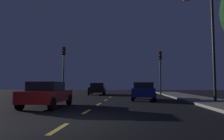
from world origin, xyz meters
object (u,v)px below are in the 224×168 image
(traffic_signal_right, at_px, (147,81))
(street_lamp_right, at_px, (224,50))
(car_oncoming_far, at_px, (88,106))
(car_adjacent_lane, at_px, (35,114))
(car_stopped_ahead, at_px, (123,109))
(traffic_signal_left, at_px, (65,82))

(traffic_signal_right, height_order, street_lamp_right, street_lamp_right)
(car_oncoming_far, xyz_separation_m, street_lamp_right, (9.99, -15.01, 3.28))
(car_oncoming_far, bearing_deg, car_adjacent_lane, -90.48)
(car_stopped_ahead, height_order, car_adjacent_lane, car_adjacent_lane)
(traffic_signal_left, relative_size, street_lamp_right, 0.79)
(traffic_signal_right, xyz_separation_m, car_oncoming_far, (-7.52, 2.71, -3.01))
(traffic_signal_right, xyz_separation_m, street_lamp_right, (2.47, -12.30, 0.27))
(car_adjacent_lane, xyz_separation_m, street_lamp_right, (10.11, -0.85, 3.26))
(traffic_signal_left, height_order, street_lamp_right, street_lamp_right)
(car_stopped_ahead, height_order, car_oncoming_far, car_stopped_ahead)
(traffic_signal_left, xyz_separation_m, traffic_signal_right, (9.87, 0.00, 0.11))
(traffic_signal_left, distance_m, car_oncoming_far, 4.62)
(car_stopped_ahead, distance_m, car_adjacent_lane, 7.47)
(car_stopped_ahead, xyz_separation_m, car_oncoming_far, (-4.81, 8.54, -0.01))
(car_adjacent_lane, height_order, car_oncoming_far, car_adjacent_lane)
(car_adjacent_lane, bearing_deg, car_oncoming_far, 89.52)
(traffic_signal_right, bearing_deg, car_stopped_ahead, -114.89)
(traffic_signal_left, xyz_separation_m, street_lamp_right, (12.34, -12.30, 0.38))
(traffic_signal_right, xyz_separation_m, car_stopped_ahead, (-2.71, -5.84, -3.00))
(traffic_signal_left, bearing_deg, car_adjacent_lane, -78.94)
(car_adjacent_lane, distance_m, car_oncoming_far, 14.16)
(traffic_signal_right, bearing_deg, car_oncoming_far, 160.18)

